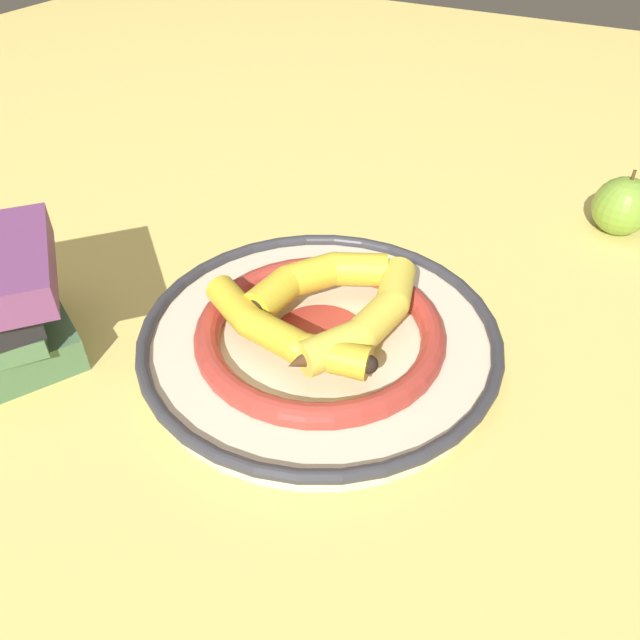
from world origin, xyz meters
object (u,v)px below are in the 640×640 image
object	(u,v)px
decorative_bowl	(320,336)
apple	(623,206)
banana_a	(318,278)
banana_b	(276,330)
banana_c	(368,320)

from	to	relation	value
decorative_bowl	apple	size ratio (longest dim) A/B	4.20
decorative_bowl	banana_a	distance (m)	0.06
banana_a	banana_b	distance (m)	0.09
banana_b	apple	world-z (taller)	apple
banana_a	banana_c	xyz separation A→B (m)	(0.07, -0.04, -0.00)
decorative_bowl	banana_a	world-z (taller)	banana_a
banana_c	apple	xyz separation A→B (m)	(0.18, 0.38, -0.01)
decorative_bowl	apple	xyz separation A→B (m)	(0.23, 0.38, 0.02)
banana_a	banana_b	world-z (taller)	banana_a
apple	banana_b	bearing A→B (deg)	-120.43
decorative_bowl	banana_b	bearing A→B (deg)	-115.35
banana_c	apple	bearing A→B (deg)	-18.71
banana_a	apple	bearing A→B (deg)	178.14
decorative_bowl	banana_c	size ratio (longest dim) A/B	1.84
decorative_bowl	apple	distance (m)	0.45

